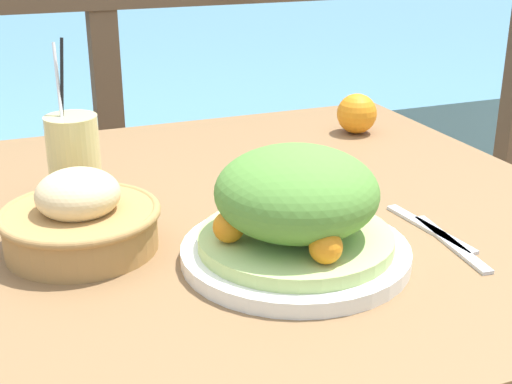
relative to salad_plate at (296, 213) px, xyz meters
name	(u,v)px	position (x,y,z in m)	size (l,w,h in m)	color
patio_table	(221,262)	(-0.04, 0.19, -0.15)	(1.11, 1.00, 0.72)	olive
railing_fence	(105,70)	(-0.04, 1.11, -0.03)	(2.80, 0.08, 1.00)	brown
sea_backdrop	(35,82)	(-0.04, 3.61, -0.58)	(12.00, 4.00, 0.41)	#568EA8
salad_plate	(296,213)	(0.00, 0.00, 0.00)	(0.30, 0.30, 0.15)	white
drink_glass	(74,159)	(-0.23, 0.31, 0.00)	(0.08, 0.08, 0.25)	#DBCC7F
bread_basket	(80,219)	(-0.25, 0.13, -0.02)	(0.21, 0.21, 0.11)	#AD7F47
fork	(430,229)	(0.22, 0.01, -0.06)	(0.03, 0.18, 0.00)	silver
knife	(451,243)	(0.21, -0.04, -0.06)	(0.03, 0.18, 0.00)	silver
orange_near_basket	(357,114)	(0.35, 0.48, -0.02)	(0.08, 0.08, 0.08)	orange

